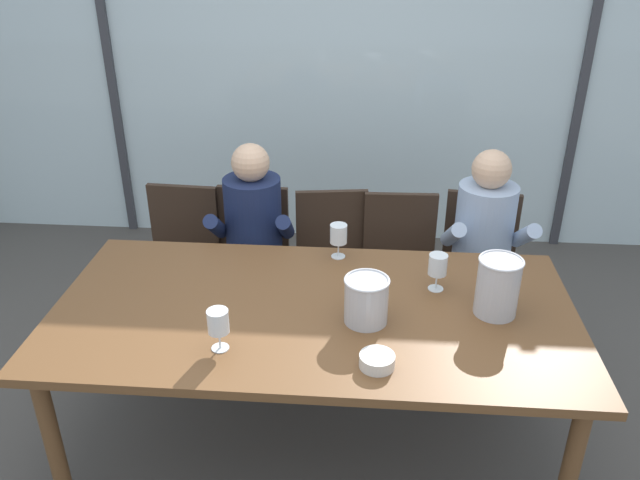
{
  "coord_description": "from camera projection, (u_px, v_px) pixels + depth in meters",
  "views": [
    {
      "loc": [
        0.21,
        -2.29,
        2.28
      ],
      "look_at": [
        0.0,
        0.35,
        0.92
      ],
      "focal_mm": 35.68,
      "sensor_mm": 36.0,
      "label": 1
    }
  ],
  "objects": [
    {
      "name": "ice_bucket_secondary",
      "position": [
        498.0,
        286.0,
        2.64
      ],
      "size": [
        0.19,
        0.19,
        0.26
      ],
      "color": "#B7B7BC",
      "rests_on": "dining_table"
    },
    {
      "name": "chair_near_window_right",
      "position": [
        479.0,
        258.0,
        3.68
      ],
      "size": [
        0.49,
        0.49,
        0.87
      ],
      "rotation": [
        0.0,
        0.0,
        -0.11
      ],
      "color": "#332319",
      "rests_on": "ground"
    },
    {
      "name": "chair_center",
      "position": [
        333.0,
        256.0,
        3.7
      ],
      "size": [
        0.5,
        0.5,
        0.87
      ],
      "rotation": [
        0.0,
        0.0,
        0.14
      ],
      "color": "#332319",
      "rests_on": "ground"
    },
    {
      "name": "chair_right_of_center",
      "position": [
        399.0,
        259.0,
        3.67
      ],
      "size": [
        0.45,
        0.45,
        0.87
      ],
      "rotation": [
        0.0,
        0.0,
        0.03
      ],
      "color": "#332319",
      "rests_on": "ground"
    },
    {
      "name": "dining_table",
      "position": [
        314.0,
        321.0,
        2.76
      ],
      "size": [
        2.25,
        1.12,
        0.77
      ],
      "color": "brown",
      "rests_on": "ground"
    },
    {
      "name": "chair_left_of_center",
      "position": [
        251.0,
        251.0,
        3.75
      ],
      "size": [
        0.45,
        0.45,
        0.87
      ],
      "rotation": [
        0.0,
        0.0,
        -0.02
      ],
      "color": "#332319",
      "rests_on": "ground"
    },
    {
      "name": "tasting_bowl",
      "position": [
        377.0,
        361.0,
        2.37
      ],
      "size": [
        0.13,
        0.13,
        0.05
      ],
      "primitive_type": "cylinder",
      "color": "silver",
      "rests_on": "dining_table"
    },
    {
      "name": "window_mullion_right",
      "position": [
        584.0,
        75.0,
        4.37
      ],
      "size": [
        0.06,
        0.06,
        2.6
      ],
      "primitive_type": "cube",
      "color": "#38383D",
      "rests_on": "ground"
    },
    {
      "name": "window_mullion_left",
      "position": [
        110.0,
        66.0,
        4.6
      ],
      "size": [
        0.06,
        0.06,
        2.6
      ],
      "primitive_type": "cube",
      "color": "#38383D",
      "rests_on": "ground"
    },
    {
      "name": "window_glass_panel",
      "position": [
        341.0,
        70.0,
        4.5
      ],
      "size": [
        7.45,
        0.03,
        2.6
      ],
      "primitive_type": "cube",
      "color": "silver",
      "rests_on": "ground"
    },
    {
      "name": "person_navy_polo",
      "position": [
        252.0,
        236.0,
        3.55
      ],
      "size": [
        0.48,
        0.62,
        1.19
      ],
      "rotation": [
        0.0,
        0.0,
        0.05
      ],
      "color": "#192347",
      "rests_on": "ground"
    },
    {
      "name": "wine_glass_center_pour",
      "position": [
        339.0,
        235.0,
        3.09
      ],
      "size": [
        0.08,
        0.08,
        0.17
      ],
      "color": "silver",
      "rests_on": "dining_table"
    },
    {
      "name": "person_pale_blue_shirt",
      "position": [
        485.0,
        245.0,
        3.46
      ],
      "size": [
        0.48,
        0.62,
        1.19
      ],
      "rotation": [
        0.0,
        0.0,
        0.05
      ],
      "color": "#9EB2D1",
      "rests_on": "ground"
    },
    {
      "name": "wine_glass_near_bucket",
      "position": [
        438.0,
        266.0,
        2.82
      ],
      "size": [
        0.08,
        0.08,
        0.17
      ],
      "color": "silver",
      "rests_on": "dining_table"
    },
    {
      "name": "wine_glass_by_left_taster",
      "position": [
        218.0,
        323.0,
        2.42
      ],
      "size": [
        0.08,
        0.08,
        0.17
      ],
      "color": "silver",
      "rests_on": "dining_table"
    },
    {
      "name": "ground",
      "position": [
        328.0,
        324.0,
        3.97
      ],
      "size": [
        14.0,
        14.0,
        0.0
      ],
      "primitive_type": "plane",
      "color": "#4C4742"
    },
    {
      "name": "hillside_vineyard",
      "position": [
        355.0,
        47.0,
        8.06
      ],
      "size": [
        13.45,
        2.4,
        1.57
      ],
      "primitive_type": "cube",
      "color": "#568942",
      "rests_on": "ground"
    },
    {
      "name": "chair_near_curtain",
      "position": [
        181.0,
        250.0,
        3.77
      ],
      "size": [
        0.46,
        0.46,
        0.87
      ],
      "rotation": [
        0.0,
        0.0,
        -0.06
      ],
      "color": "#332319",
      "rests_on": "ground"
    },
    {
      "name": "ice_bucket_primary",
      "position": [
        366.0,
        300.0,
        2.6
      ],
      "size": [
        0.19,
        0.19,
        0.2
      ],
      "color": "#B7B7BC",
      "rests_on": "dining_table"
    }
  ]
}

